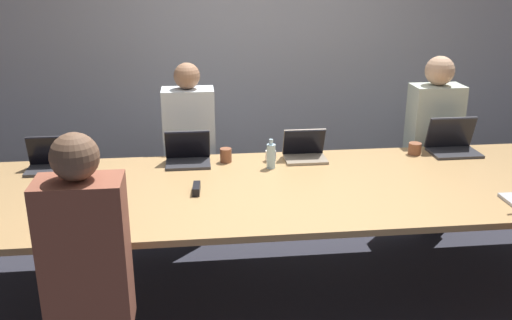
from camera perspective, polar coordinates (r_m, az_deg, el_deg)
name	(u,v)px	position (r m, az deg, el deg)	size (l,w,h in m)	color
ground_plane	(284,288)	(4.05, 2.78, -12.71)	(24.00, 24.00, 0.00)	#2D2D38
curtain_wall	(253,45)	(5.39, -0.29, 11.41)	(12.00, 0.06, 2.80)	#ADADB2
conference_table	(285,192)	(3.71, 2.96, -3.25)	(4.79, 1.37, 0.77)	tan
laptop_far_midleft	(188,154)	(4.11, -6.83, 0.59)	(0.32, 0.24, 0.24)	#333338
person_far_midleft	(190,154)	(4.56, -6.61, 0.56)	(0.40, 0.24, 1.42)	#2D2D38
cup_far_midleft	(226,155)	(4.11, -3.04, 0.48)	(0.08, 0.08, 0.10)	brown
laptop_far_center	(305,150)	(4.18, 4.89, 0.96)	(0.31, 0.23, 0.23)	gray
cup_far_center	(271,156)	(4.14, 1.49, 0.44)	(0.08, 0.08, 0.08)	white
bottle_far_center	(271,156)	(3.98, 1.51, 0.44)	(0.06, 0.06, 0.21)	#ADD1E0
laptop_near_left	(96,219)	(3.21, -15.72, -5.67)	(0.31, 0.22, 0.21)	#333338
person_near_left	(88,280)	(2.90, -16.42, -11.45)	(0.40, 0.24, 1.44)	#2D2D38
cup_near_left	(47,220)	(3.33, -20.15, -5.64)	(0.08, 0.08, 0.08)	red
laptop_far_left	(53,160)	(4.20, -19.61, 0.00)	(0.36, 0.23, 0.23)	#333338
laptop_far_right	(452,142)	(4.56, 19.05, 1.67)	(0.37, 0.27, 0.27)	#333338
person_far_right	(432,146)	(4.87, 17.16, 1.30)	(0.40, 0.24, 1.45)	#2D2D38
cup_far_right	(415,149)	(4.44, 15.59, 1.10)	(0.10, 0.10, 0.09)	brown
stapler	(196,189)	(3.60, -5.97, -2.86)	(0.05, 0.15, 0.05)	black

